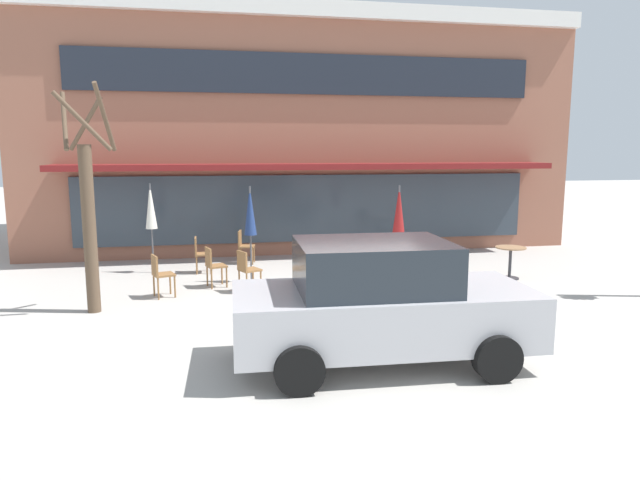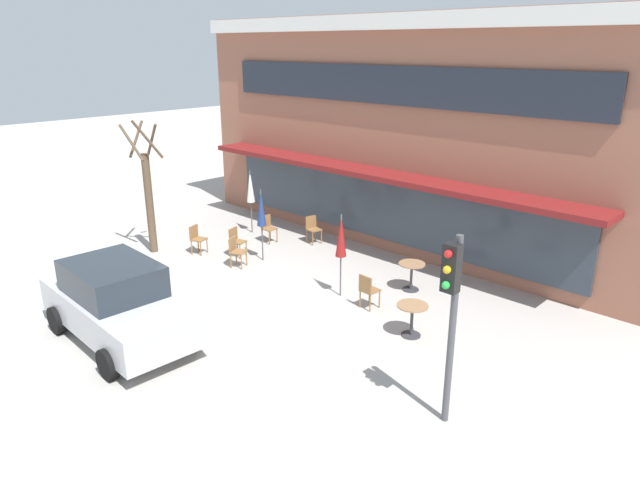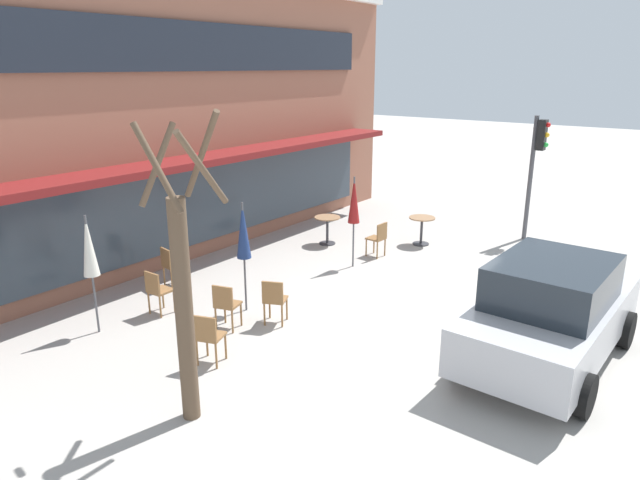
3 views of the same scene
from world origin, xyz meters
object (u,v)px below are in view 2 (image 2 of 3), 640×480
(cafe_chair_3, at_px, (313,227))
(street_tree, at_px, (148,195))
(patio_umbrella_green_folded, at_px, (261,208))
(cafe_chair_0, at_px, (368,289))
(cafe_table_near_wall, at_px, (411,272))
(cafe_chair_1, at_px, (197,237))
(patio_umbrella_corner_open, at_px, (250,187))
(cafe_chair_5, at_px, (236,240))
(traffic_light_pole, at_px, (451,302))
(cafe_table_streetside, at_px, (412,315))
(cafe_chair_2, at_px, (236,250))
(cafe_chair_4, at_px, (268,227))
(patio_umbrella_cream_folded, at_px, (341,236))
(parked_sedan, at_px, (117,303))

(cafe_chair_3, height_order, street_tree, street_tree)
(patio_umbrella_green_folded, distance_m, cafe_chair_0, 4.57)
(cafe_table_near_wall, height_order, cafe_chair_1, cafe_chair_1)
(patio_umbrella_corner_open, relative_size, cafe_chair_5, 2.47)
(cafe_chair_1, xyz_separation_m, traffic_light_pole, (10.13, -1.96, 1.77))
(cafe_table_streetside, bearing_deg, cafe_chair_0, 165.78)
(cafe_table_near_wall, height_order, traffic_light_pole, traffic_light_pole)
(street_tree, bearing_deg, cafe_chair_3, 53.53)
(cafe_chair_2, bearing_deg, patio_umbrella_green_folded, 79.94)
(patio_umbrella_green_folded, bearing_deg, patio_umbrella_corner_open, 147.14)
(cafe_chair_0, height_order, cafe_chair_4, same)
(cafe_chair_1, bearing_deg, cafe_chair_3, 59.56)
(cafe_table_near_wall, distance_m, cafe_chair_0, 1.67)
(cafe_chair_4, distance_m, street_tree, 3.89)
(street_tree, bearing_deg, cafe_chair_1, 37.60)
(patio_umbrella_cream_folded, xyz_separation_m, parked_sedan, (-1.97, -5.08, -0.75))
(patio_umbrella_green_folded, height_order, cafe_chair_0, patio_umbrella_green_folded)
(cafe_chair_2, xyz_separation_m, street_tree, (-2.91, -1.01, 1.33))
(traffic_light_pole, bearing_deg, street_tree, 174.48)
(cafe_table_streetside, bearing_deg, cafe_table_near_wall, 125.53)
(patio_umbrella_corner_open, bearing_deg, cafe_chair_2, -47.81)
(cafe_chair_0, bearing_deg, parked_sedan, -120.78)
(cafe_chair_3, relative_size, cafe_chair_5, 1.00)
(cafe_chair_2, bearing_deg, cafe_table_near_wall, 24.76)
(cafe_table_near_wall, bearing_deg, traffic_light_pole, -49.21)
(patio_umbrella_green_folded, xyz_separation_m, cafe_chair_1, (-1.93, -1.02, -1.10))
(cafe_table_streetside, distance_m, parked_sedan, 6.47)
(patio_umbrella_green_folded, distance_m, patio_umbrella_cream_folded, 3.43)
(parked_sedan, distance_m, street_tree, 5.78)
(cafe_chair_1, height_order, cafe_chair_3, same)
(patio_umbrella_green_folded, distance_m, traffic_light_pole, 8.75)
(cafe_chair_0, bearing_deg, cafe_table_streetside, -14.22)
(cafe_table_near_wall, relative_size, cafe_chair_3, 0.85)
(cafe_chair_4, height_order, street_tree, street_tree)
(patio_umbrella_corner_open, height_order, cafe_chair_0, patio_umbrella_corner_open)
(cafe_table_streetside, bearing_deg, cafe_chair_4, 164.22)
(cafe_table_near_wall, distance_m, cafe_chair_4, 5.69)
(parked_sedan, xyz_separation_m, traffic_light_pole, (6.75, 2.39, 1.42))
(cafe_table_streetside, relative_size, parked_sedan, 0.18)
(cafe_chair_5, xyz_separation_m, traffic_light_pole, (9.06, -2.66, 1.77))
(cafe_chair_3, distance_m, traffic_light_pole, 9.89)
(cafe_table_streetside, xyz_separation_m, patio_umbrella_green_folded, (-6.01, 0.80, 1.11))
(cafe_chair_0, xyz_separation_m, cafe_chair_5, (-5.27, 0.07, 0.00))
(cafe_chair_3, bearing_deg, patio_umbrella_green_folded, -88.95)
(cafe_chair_2, xyz_separation_m, cafe_chair_4, (-1.00, 2.11, 0.00))
(cafe_chair_3, xyz_separation_m, traffic_light_pole, (8.24, -5.18, 1.77))
(patio_umbrella_green_folded, distance_m, parked_sedan, 5.61)
(cafe_table_near_wall, distance_m, cafe_table_streetside, 2.55)
(cafe_chair_0, bearing_deg, patio_umbrella_corner_open, 164.34)
(cafe_chair_1, relative_size, cafe_chair_5, 1.00)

